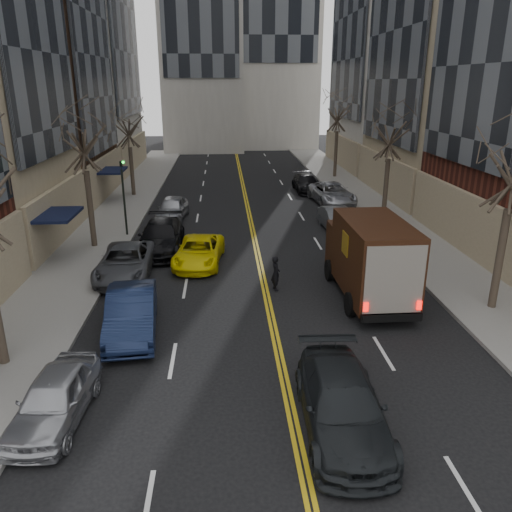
{
  "coord_description": "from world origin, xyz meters",
  "views": [
    {
      "loc": [
        -1.73,
        -6.35,
        8.57
      ],
      "look_at": [
        -0.52,
        11.81,
        2.2
      ],
      "focal_mm": 35.0,
      "sensor_mm": 36.0,
      "label": 1
    }
  ],
  "objects_px": {
    "ups_truck": "(370,258)",
    "observer_sedan": "(342,404)",
    "pedestrian": "(276,273)",
    "taxi": "(199,251)"
  },
  "relations": [
    {
      "from": "ups_truck",
      "to": "pedestrian",
      "type": "xyz_separation_m",
      "value": [
        -3.75,
        1.03,
        -0.96
      ]
    },
    {
      "from": "ups_truck",
      "to": "taxi",
      "type": "height_order",
      "value": "ups_truck"
    },
    {
      "from": "ups_truck",
      "to": "observer_sedan",
      "type": "relative_size",
      "value": 1.23
    },
    {
      "from": "ups_truck",
      "to": "observer_sedan",
      "type": "height_order",
      "value": "ups_truck"
    },
    {
      "from": "pedestrian",
      "to": "observer_sedan",
      "type": "bearing_deg",
      "value": 173.39
    },
    {
      "from": "ups_truck",
      "to": "pedestrian",
      "type": "bearing_deg",
      "value": 164.08
    },
    {
      "from": "ups_truck",
      "to": "taxi",
      "type": "xyz_separation_m",
      "value": [
        -7.2,
        4.54,
        -1.08
      ]
    },
    {
      "from": "ups_truck",
      "to": "pedestrian",
      "type": "distance_m",
      "value": 4.01
    },
    {
      "from": "pedestrian",
      "to": "ups_truck",
      "type": "bearing_deg",
      "value": -116.56
    },
    {
      "from": "ups_truck",
      "to": "taxi",
      "type": "bearing_deg",
      "value": 147.15
    }
  ]
}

